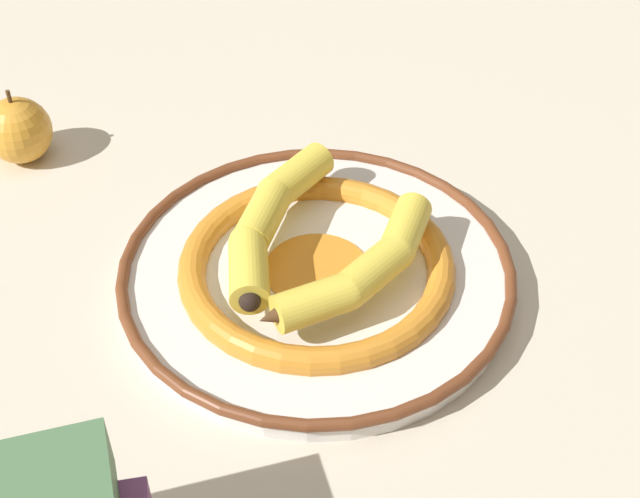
# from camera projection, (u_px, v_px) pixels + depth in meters

# --- Properties ---
(ground_plane) EXTENTS (2.80, 2.80, 0.00)m
(ground_plane) POSITION_uv_depth(u_px,v_px,m) (309.00, 281.00, 0.75)
(ground_plane) COLOR beige
(decorative_bowl) EXTENTS (0.33, 0.33, 0.03)m
(decorative_bowl) POSITION_uv_depth(u_px,v_px,m) (320.00, 269.00, 0.74)
(decorative_bowl) COLOR white
(decorative_bowl) RESTS_ON ground_plane
(banana_a) EXTENTS (0.20, 0.09, 0.03)m
(banana_a) POSITION_uv_depth(u_px,v_px,m) (271.00, 217.00, 0.74)
(banana_a) COLOR yellow
(banana_a) RESTS_ON decorative_bowl
(banana_b) EXTENTS (0.19, 0.07, 0.03)m
(banana_b) POSITION_uv_depth(u_px,v_px,m) (363.00, 269.00, 0.69)
(banana_b) COLOR yellow
(banana_b) RESTS_ON decorative_bowl
(apple) EXTENTS (0.06, 0.06, 0.08)m
(apple) POSITION_uv_depth(u_px,v_px,m) (18.00, 130.00, 0.86)
(apple) COLOR gold
(apple) RESTS_ON ground_plane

